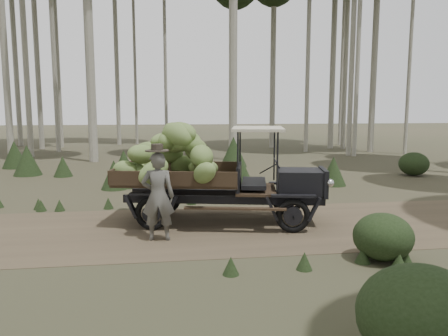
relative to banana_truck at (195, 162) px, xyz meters
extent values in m
plane|color=#473D2B|center=(-1.40, -0.62, -1.40)|extent=(120.00, 120.00, 0.00)
cube|color=brown|center=(-1.40, -0.62, -1.40)|extent=(70.00, 4.00, 0.01)
cube|color=black|center=(2.33, -0.48, -0.42)|extent=(1.15, 1.11, 0.54)
cube|color=black|center=(2.86, -0.59, -0.42)|extent=(0.30, 0.98, 0.61)
cube|color=black|center=(0.99, -0.20, -0.33)|extent=(0.36, 1.36, 0.54)
cube|color=#38281C|center=(-0.36, 0.08, -0.42)|extent=(3.05, 2.29, 0.08)
cube|color=#38281C|center=(-0.18, 0.94, -0.25)|extent=(2.70, 0.62, 0.31)
cube|color=#38281C|center=(-0.54, -0.78, -0.25)|extent=(2.70, 0.62, 0.31)
cube|color=#38281C|center=(-1.70, 0.36, -0.25)|extent=(0.42, 1.74, 0.31)
cube|color=beige|center=(1.40, -0.29, 0.77)|extent=(1.44, 1.86, 0.06)
cube|color=black|center=(0.73, 0.23, -0.80)|extent=(4.43, 1.02, 0.18)
cube|color=black|center=(0.57, -0.49, -0.80)|extent=(4.43, 1.02, 0.18)
torus|color=black|center=(2.30, 0.33, -1.03)|extent=(0.76, 0.28, 0.74)
torus|color=black|center=(1.98, -1.21, -1.03)|extent=(0.76, 0.28, 0.74)
torus|color=black|center=(-0.68, 0.95, -1.03)|extent=(0.76, 0.28, 0.74)
torus|color=black|center=(-1.00, -0.59, -1.03)|extent=(0.76, 0.28, 0.74)
sphere|color=beige|center=(3.02, -0.18, -0.38)|extent=(0.18, 0.18, 0.18)
sphere|color=beige|center=(2.84, -1.04, -0.38)|extent=(0.18, 0.18, 0.18)
ellipsoid|color=olive|center=(-1.58, -0.11, -0.15)|extent=(0.79, 0.77, 0.48)
ellipsoid|color=olive|center=(0.11, -0.42, 0.17)|extent=(0.59, 0.83, 0.68)
ellipsoid|color=olive|center=(-0.05, -0.02, 0.40)|extent=(0.88, 0.55, 0.64)
ellipsoid|color=olive|center=(-0.24, 0.06, 0.69)|extent=(0.78, 0.91, 0.55)
ellipsoid|color=olive|center=(-1.33, -0.03, -0.19)|extent=(0.77, 0.80, 0.55)
ellipsoid|color=olive|center=(-1.20, -0.11, 0.21)|extent=(0.86, 0.84, 0.52)
ellipsoid|color=olive|center=(-0.62, 0.16, 0.47)|extent=(0.60, 0.72, 0.49)
ellipsoid|color=olive|center=(-0.40, -0.03, 0.64)|extent=(1.01, 1.00, 0.75)
ellipsoid|color=olive|center=(0.24, 0.10, -0.19)|extent=(0.54, 0.88, 0.56)
ellipsoid|color=olive|center=(0.07, 0.21, 0.20)|extent=(0.89, 0.88, 0.62)
ellipsoid|color=olive|center=(-0.06, 0.21, 0.47)|extent=(0.57, 0.80, 0.52)
ellipsoid|color=olive|center=(-0.39, 0.10, 0.66)|extent=(0.76, 0.57, 0.50)
ellipsoid|color=olive|center=(-0.25, 0.62, -0.16)|extent=(0.84, 0.76, 0.55)
ellipsoid|color=olive|center=(-0.95, 0.69, 0.12)|extent=(0.77, 0.87, 0.52)
ellipsoid|color=olive|center=(-0.51, 0.23, 0.44)|extent=(0.93, 0.82, 0.59)
ellipsoid|color=olive|center=(-0.44, 0.07, 0.72)|extent=(0.72, 0.40, 0.53)
ellipsoid|color=olive|center=(0.19, -0.06, -0.12)|extent=(0.89, 0.69, 0.48)
ellipsoid|color=olive|center=(-0.59, 0.55, 0.13)|extent=(0.90, 0.78, 0.46)
ellipsoid|color=olive|center=(-0.68, 0.27, 0.48)|extent=(0.85, 0.75, 0.38)
ellipsoid|color=olive|center=(-0.39, 0.18, 0.65)|extent=(0.42, 0.71, 0.54)
ellipsoid|color=olive|center=(-1.02, 0.45, -0.21)|extent=(0.88, 0.71, 0.56)
ellipsoid|color=olive|center=(-1.07, 0.73, 0.17)|extent=(0.77, 0.59, 0.51)
ellipsoid|color=olive|center=(-0.29, 0.12, 0.47)|extent=(0.49, 0.78, 0.52)
ellipsoid|color=olive|center=(-0.93, -0.75, -0.09)|extent=(0.95, 0.78, 0.74)
ellipsoid|color=olive|center=(0.12, -0.97, -0.11)|extent=(0.69, 0.90, 0.69)
imported|color=#53514C|center=(-0.84, -1.33, -0.51)|extent=(0.68, 0.48, 1.79)
cylinder|color=#322B23|center=(-0.84, -1.33, 0.41)|extent=(0.51, 0.51, 0.02)
cylinder|color=#322B23|center=(-0.84, -1.33, 0.47)|extent=(0.26, 0.26, 0.14)
cylinder|color=#B2AD9E|center=(9.61, 12.67, 6.64)|extent=(0.23, 0.23, 16.09)
cylinder|color=#B2AD9E|center=(7.76, 15.35, 5.99)|extent=(0.24, 0.24, 14.79)
cylinder|color=#B2AD9E|center=(-0.51, 21.17, 7.65)|extent=(0.23, 0.23, 18.11)
cylinder|color=#B2AD9E|center=(3.66, 16.86, 5.67)|extent=(0.20, 0.20, 14.15)
cylinder|color=#B2AD9E|center=(-10.54, 21.85, 7.51)|extent=(0.33, 0.33, 17.84)
cylinder|color=#B2AD9E|center=(11.70, 19.75, 7.38)|extent=(0.21, 0.21, 17.58)
cylinder|color=#B2AD9E|center=(6.43, 18.40, 6.15)|extent=(0.35, 0.35, 15.11)
cylinder|color=#B2AD9E|center=(-2.66, 22.49, 7.41)|extent=(0.21, 0.21, 17.63)
ellipsoid|color=#233319|center=(1.86, -6.07, -0.87)|extent=(1.32, 1.32, 1.05)
cone|color=#233319|center=(-7.23, 10.21, -0.80)|extent=(1.08, 1.08, 1.20)
ellipsoid|color=#233319|center=(8.95, 5.77, -0.94)|extent=(1.14, 1.14, 0.91)
cone|color=#233319|center=(5.01, 4.16, -0.91)|extent=(0.89, 0.89, 0.99)
cone|color=#233319|center=(-6.03, 7.93, -0.80)|extent=(1.08, 1.08, 1.20)
cone|color=#233319|center=(2.39, 9.37, -0.73)|extent=(1.22, 1.22, 1.35)
cone|color=#233319|center=(1.72, 3.56, -0.87)|extent=(0.96, 0.96, 1.07)
cone|color=#233319|center=(-0.98, 7.01, -0.80)|extent=(1.08, 1.08, 1.20)
ellipsoid|color=#233319|center=(3.05, -3.03, -0.98)|extent=(1.03, 1.03, 0.83)
cone|color=#233319|center=(-2.05, 4.88, -0.78)|extent=(1.11, 1.11, 1.24)
cone|color=#233319|center=(-4.58, 7.41, -1.00)|extent=(0.72, 0.72, 0.80)
cone|color=#233319|center=(-2.33, 4.46, -0.93)|extent=(0.86, 0.86, 0.96)
cone|color=#233319|center=(3.34, -3.25, -1.25)|extent=(0.27, 0.27, 0.30)
cone|color=#233319|center=(-3.99, 1.79, -1.25)|extent=(0.27, 0.27, 0.30)
cone|color=#233319|center=(0.32, -3.34, -1.25)|extent=(0.27, 0.27, 0.30)
cone|color=#233319|center=(1.55, -3.29, -1.25)|extent=(0.27, 0.27, 0.30)
cone|color=#233319|center=(0.02, 1.87, -1.25)|extent=(0.27, 0.27, 0.30)
cone|color=#233319|center=(2.65, -3.12, -1.25)|extent=(0.27, 0.27, 0.30)
cone|color=#233319|center=(-3.40, 1.55, -1.25)|extent=(0.27, 0.27, 0.30)
cone|color=#233319|center=(1.26, 2.16, -1.25)|extent=(0.27, 0.27, 0.30)
cone|color=#233319|center=(-3.87, 1.59, -1.25)|extent=(0.27, 0.27, 0.30)
cone|color=#233319|center=(-2.19, 1.63, -1.25)|extent=(0.27, 0.27, 0.30)
cone|color=#233319|center=(2.24, 2.27, -1.25)|extent=(0.27, 0.27, 0.30)
cone|color=#233319|center=(1.49, 1.80, -1.25)|extent=(0.27, 0.27, 0.30)
cone|color=#233319|center=(3.10, -3.48, -1.25)|extent=(0.27, 0.27, 0.30)
camera|label=1|loc=(-0.70, -9.93, 1.25)|focal=35.00mm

